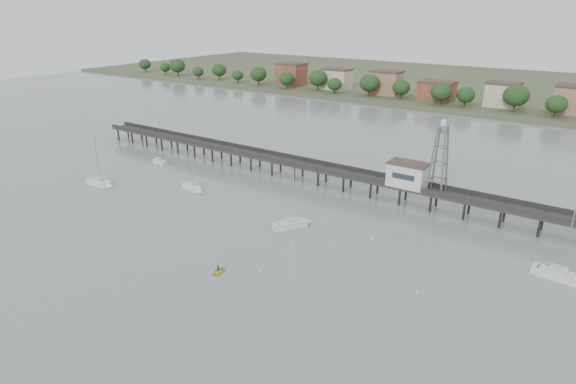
# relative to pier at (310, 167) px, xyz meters

# --- Properties ---
(ground_plane) EXTENTS (500.00, 500.00, 0.00)m
(ground_plane) POSITION_rel_pier_xyz_m (0.00, -60.00, -3.79)
(ground_plane) COLOR gray
(ground_plane) RESTS_ON ground
(pier) EXTENTS (150.00, 5.00, 5.50)m
(pier) POSITION_rel_pier_xyz_m (0.00, 0.00, 0.00)
(pier) COLOR #2D2823
(pier) RESTS_ON ground
(pier_building) EXTENTS (8.40, 5.40, 5.30)m
(pier_building) POSITION_rel_pier_xyz_m (25.00, 0.00, 2.87)
(pier_building) COLOR silver
(pier_building) RESTS_ON ground
(lattice_tower) EXTENTS (3.20, 3.20, 15.50)m
(lattice_tower) POSITION_rel_pier_xyz_m (31.50, 0.00, 7.31)
(lattice_tower) COLOR slate
(lattice_tower) RESTS_ON ground
(sailboat_c) EXTENTS (5.91, 7.77, 12.80)m
(sailboat_c) POSITION_rel_pier_xyz_m (12.18, -24.01, -3.15)
(sailboat_c) COLOR silver
(sailboat_c) RESTS_ON ground
(sailboat_b) EXTENTS (7.14, 3.30, 11.50)m
(sailboat_b) POSITION_rel_pier_xyz_m (-18.57, -21.57, -3.14)
(sailboat_b) COLOR silver
(sailboat_b) RESTS_ON ground
(sailboat_a) EXTENTS (7.83, 2.93, 12.71)m
(sailboat_a) POSITION_rel_pier_xyz_m (-39.28, -31.81, -3.15)
(sailboat_a) COLOR silver
(sailboat_a) RESTS_ON ground
(sailboat_e) EXTENTS (8.06, 2.91, 13.09)m
(sailboat_e) POSITION_rel_pier_xyz_m (58.47, -16.78, -3.15)
(sailboat_e) COLOR silver
(sailboat_e) RESTS_ON ground
(white_tender) EXTENTS (4.02, 1.70, 1.56)m
(white_tender) POSITION_rel_pier_xyz_m (-42.21, -11.56, -3.31)
(white_tender) COLOR silver
(white_tender) RESTS_ON ground
(yellow_dinghy) EXTENTS (1.90, 0.65, 2.62)m
(yellow_dinghy) POSITION_rel_pier_xyz_m (11.55, -46.18, -3.79)
(yellow_dinghy) COLOR yellow
(yellow_dinghy) RESTS_ON ground
(dinghy_occupant) EXTENTS (0.78, 1.24, 0.28)m
(dinghy_occupant) POSITION_rel_pier_xyz_m (11.55, -46.18, -3.79)
(dinghy_occupant) COLOR black
(dinghy_occupant) RESTS_ON ground
(mooring_buoys) EXTENTS (78.67, 23.36, 0.39)m
(mooring_buoys) POSITION_rel_pier_xyz_m (3.82, -28.38, -3.71)
(mooring_buoys) COLOR beige
(mooring_buoys) RESTS_ON ground
(far_shore) EXTENTS (500.00, 170.00, 10.40)m
(far_shore) POSITION_rel_pier_xyz_m (0.36, 179.58, -2.85)
(far_shore) COLOR #475133
(far_shore) RESTS_ON ground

